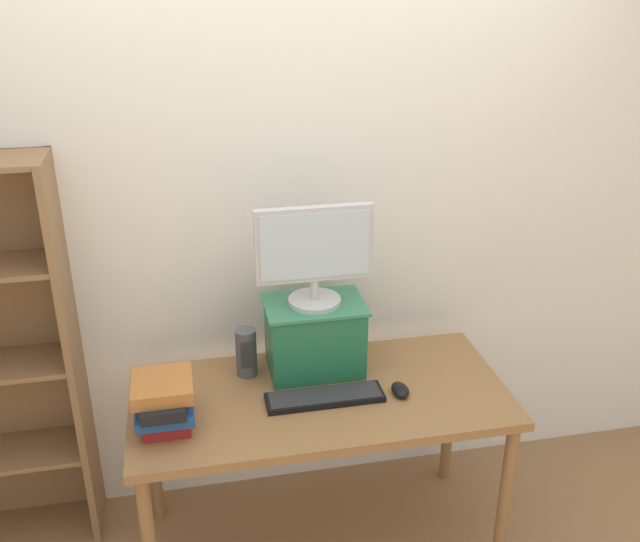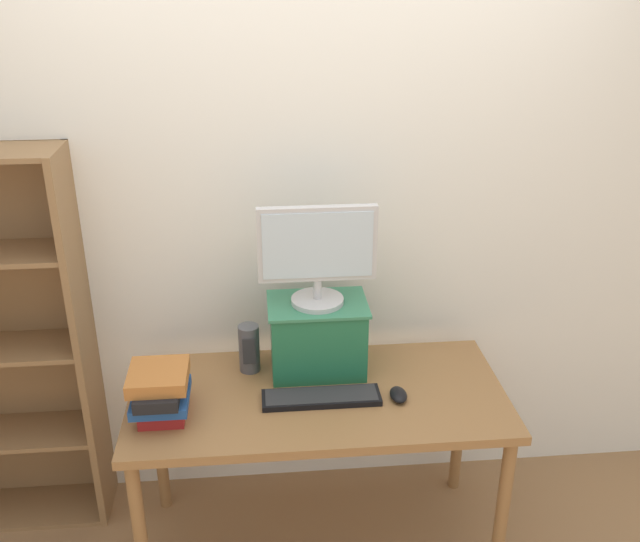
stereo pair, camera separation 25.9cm
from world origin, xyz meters
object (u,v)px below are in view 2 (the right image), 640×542
at_px(keyboard, 321,397).
at_px(computer_mouse, 398,395).
at_px(computer_monitor, 317,253).
at_px(book_stack, 160,391).
at_px(desk, 318,411).
at_px(desk_speaker, 249,348).
at_px(riser_box, 317,335).

bearing_deg(keyboard, computer_mouse, -3.56).
height_order(computer_monitor, keyboard, computer_monitor).
distance_m(computer_monitor, book_stack, 0.76).
height_order(desk, desk_speaker, desk_speaker).
height_order(riser_box, computer_mouse, riser_box).
distance_m(riser_box, keyboard, 0.27).
distance_m(keyboard, computer_mouse, 0.29).
xyz_separation_m(riser_box, desk_speaker, (-0.27, 0.01, -0.05)).
bearing_deg(riser_box, book_stack, -156.25).
xyz_separation_m(desk, book_stack, (-0.58, -0.08, 0.18)).
xyz_separation_m(keyboard, book_stack, (-0.58, -0.03, 0.09)).
bearing_deg(riser_box, keyboard, -91.65).
distance_m(desk, keyboard, 0.11).
bearing_deg(computer_mouse, desk_speaker, 154.90).
xyz_separation_m(keyboard, desk_speaker, (-0.27, 0.24, 0.09)).
bearing_deg(keyboard, desk, 99.83).
height_order(keyboard, computer_mouse, computer_mouse).
bearing_deg(computer_mouse, keyboard, 176.44).
relative_size(riser_box, keyboard, 0.87).
height_order(desk, book_stack, book_stack).
xyz_separation_m(desk, riser_box, (0.01, 0.18, 0.24)).
bearing_deg(desk, riser_box, 85.22).
height_order(computer_monitor, desk_speaker, computer_monitor).
distance_m(computer_mouse, desk_speaker, 0.62).
height_order(keyboard, book_stack, book_stack).
bearing_deg(desk_speaker, computer_mouse, -25.10).
bearing_deg(riser_box, computer_mouse, -40.95).
bearing_deg(book_stack, keyboard, 3.15).
distance_m(desk, book_stack, 0.61).
bearing_deg(riser_box, desk_speaker, 177.00).
xyz_separation_m(computer_mouse, book_stack, (-0.87, -0.01, 0.08)).
xyz_separation_m(desk, computer_monitor, (0.01, 0.18, 0.59)).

